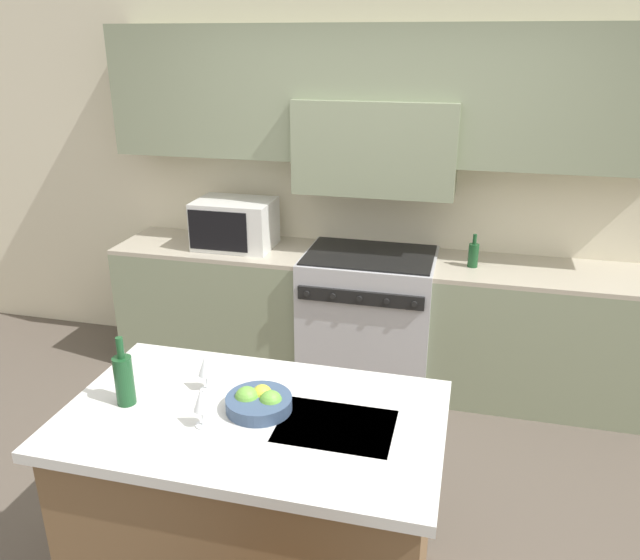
{
  "coord_description": "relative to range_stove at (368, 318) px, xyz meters",
  "views": [
    {
      "loc": [
        0.64,
        -2.34,
        2.31
      ],
      "look_at": [
        -0.06,
        0.47,
        1.19
      ],
      "focal_mm": 35.0,
      "sensor_mm": 36.0,
      "label": 1
    }
  ],
  "objects": [
    {
      "name": "range_stove",
      "position": [
        0.0,
        0.0,
        0.0
      ],
      "size": [
        0.89,
        0.7,
        0.95
      ],
      "color": "#B7B7BC",
      "rests_on": "ground_plane"
    },
    {
      "name": "oil_bottle_on_counter",
      "position": [
        0.68,
        -0.0,
        0.53
      ],
      "size": [
        0.07,
        0.07,
        0.22
      ],
      "color": "#194723",
      "rests_on": "back_counter"
    },
    {
      "name": "microwave",
      "position": [
        -0.97,
        0.02,
        0.61
      ],
      "size": [
        0.54,
        0.4,
        0.34
      ],
      "color": "silver",
      "rests_on": "back_counter"
    },
    {
      "name": "kitchen_island",
      "position": [
        -0.12,
        -1.99,
        -0.0
      ],
      "size": [
        1.49,
        0.88,
        0.94
      ],
      "color": "brown",
      "rests_on": "ground_plane"
    },
    {
      "name": "ground_plane",
      "position": [
        -0.0,
        -1.6,
        -0.48
      ],
      "size": [
        10.0,
        10.0,
        0.0
      ],
      "primitive_type": "plane",
      "color": "brown"
    },
    {
      "name": "wine_glass_far",
      "position": [
        -0.37,
        -1.86,
        0.57
      ],
      "size": [
        0.06,
        0.06,
        0.16
      ],
      "color": "white",
      "rests_on": "kitchen_island"
    },
    {
      "name": "wine_bottle",
      "position": [
        -0.64,
        -2.03,
        0.57
      ],
      "size": [
        0.08,
        0.08,
        0.29
      ],
      "color": "#194723",
      "rests_on": "kitchen_island"
    },
    {
      "name": "wine_glass_near",
      "position": [
        -0.28,
        -2.11,
        0.57
      ],
      "size": [
        0.06,
        0.06,
        0.16
      ],
      "color": "white",
      "rests_on": "kitchen_island"
    },
    {
      "name": "back_counter",
      "position": [
        -0.0,
        0.02,
        -0.01
      ],
      "size": [
        3.63,
        0.62,
        0.92
      ],
      "color": "gray",
      "rests_on": "ground_plane"
    },
    {
      "name": "back_cabinetry",
      "position": [
        -0.0,
        0.27,
        1.12
      ],
      "size": [
        10.0,
        0.46,
        2.7
      ],
      "color": "beige",
      "rests_on": "ground_plane"
    },
    {
      "name": "fruit_bowl",
      "position": [
        -0.11,
        -1.95,
        0.49
      ],
      "size": [
        0.26,
        0.26,
        0.1
      ],
      "color": "#384C6B",
      "rests_on": "kitchen_island"
    }
  ]
}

